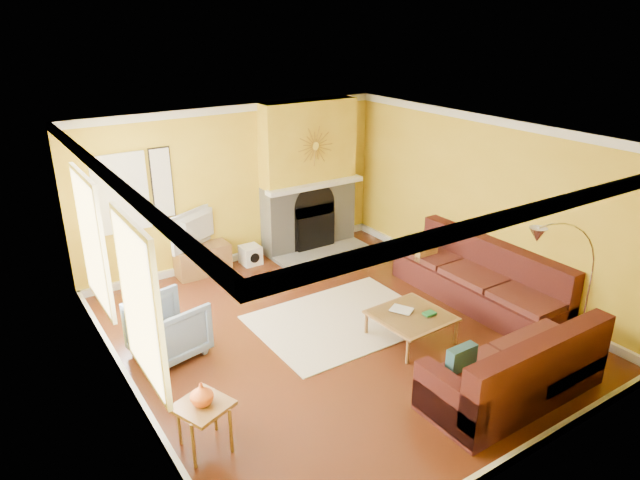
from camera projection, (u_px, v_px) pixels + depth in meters
floor at (335, 332)px, 7.84m from camera, size 5.50×6.00×0.02m
ceiling at (337, 136)px, 6.83m from camera, size 5.50×6.00×0.02m
wall_back at (235, 186)px, 9.67m from camera, size 5.50×0.02×2.70m
wall_front at (532, 347)px, 5.00m from camera, size 5.50×0.02×2.70m
wall_left at (119, 295)px, 5.93m from camera, size 0.02×6.00×2.70m
wall_right at (483, 204)px, 8.75m from camera, size 0.02×6.00×2.70m
baseboard at (335, 328)px, 7.82m from camera, size 5.50×6.00×0.12m
crown_molding at (337, 141)px, 6.86m from camera, size 5.50×6.00×0.12m
window_left_near at (91, 242)px, 6.90m from camera, size 0.06×1.22×1.72m
window_left_far at (138, 304)px, 5.43m from camera, size 0.06×1.22×1.72m
window_back at (121, 193)px, 8.59m from camera, size 0.82×0.06×1.22m
wall_art at (162, 183)px, 8.91m from camera, size 0.34×0.04×1.14m
fireplace at (309, 177)px, 10.20m from camera, size 1.80×0.40×2.70m
mantel at (316, 185)px, 10.05m from camera, size 1.92×0.22×0.08m
hearth at (325, 255)px, 10.26m from camera, size 1.80×0.70×0.06m
sunburst at (315, 146)px, 9.80m from camera, size 0.70×0.04×0.70m
rug at (342, 320)px, 8.12m from camera, size 2.40×1.80×0.02m
sectional_sofa at (449, 304)px, 7.65m from camera, size 2.97×3.68×0.90m
coffee_table at (411, 326)px, 7.61m from camera, size 0.97×0.97×0.37m
media_console at (203, 260)px, 9.50m from camera, size 0.90×0.40×0.49m
tv at (200, 228)px, 9.29m from camera, size 1.04×0.64×0.63m
subwoofer at (251, 255)px, 9.92m from camera, size 0.32×0.32×0.32m
armchair at (168, 328)px, 7.20m from camera, size 0.98×0.97×0.76m
side_table at (205, 426)px, 5.65m from camera, size 0.62×0.62×0.53m
vase at (202, 394)px, 5.51m from camera, size 0.23×0.23×0.24m
book at (399, 313)px, 7.54m from camera, size 0.32×0.35×0.03m
arc_lamp at (562, 299)px, 6.57m from camera, size 1.29×0.36×2.01m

